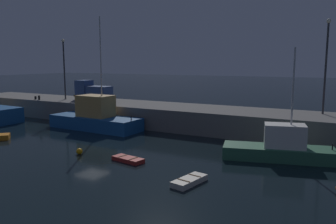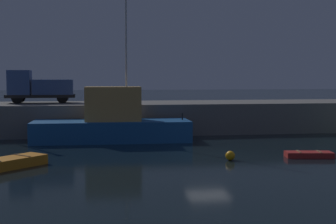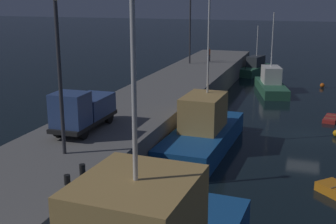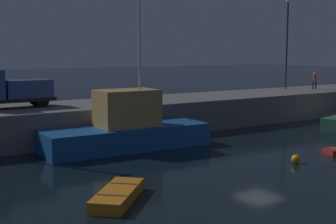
% 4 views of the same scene
% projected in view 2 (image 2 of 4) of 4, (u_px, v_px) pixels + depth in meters
% --- Properties ---
extents(ground_plane, '(320.00, 320.00, 0.00)m').
position_uv_depth(ground_plane, '(208.00, 154.00, 28.27)').
color(ground_plane, black).
extents(pier_quay, '(64.36, 7.13, 2.47)m').
position_uv_depth(pier_quay, '(172.00, 117.00, 40.51)').
color(pier_quay, slate).
rests_on(pier_quay, ground).
extents(fishing_trawler_red, '(11.27, 4.06, 12.58)m').
position_uv_depth(fishing_trawler_red, '(112.00, 123.00, 34.09)').
color(fishing_trawler_red, '#195193').
rests_on(fishing_trawler_red, ground).
extents(dinghy_orange_near, '(3.75, 3.79, 0.55)m').
position_uv_depth(dinghy_orange_near, '(8.00, 163.00, 23.87)').
color(dinghy_orange_near, orange).
rests_on(dinghy_orange_near, ground).
extents(rowboat_white_mid, '(2.77, 1.48, 0.35)m').
position_uv_depth(rowboat_white_mid, '(309.00, 155.00, 27.16)').
color(rowboat_white_mid, '#B22823').
rests_on(rowboat_white_mid, ground).
extents(mooring_buoy_mid, '(0.53, 0.53, 0.53)m').
position_uv_depth(mooring_buoy_mid, '(230.00, 156.00, 26.11)').
color(mooring_buoy_mid, orange).
rests_on(mooring_buoy_mid, ground).
extents(utility_truck, '(5.55, 2.01, 2.69)m').
position_uv_depth(utility_truck, '(38.00, 87.00, 39.12)').
color(utility_truck, black).
rests_on(utility_truck, pier_quay).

